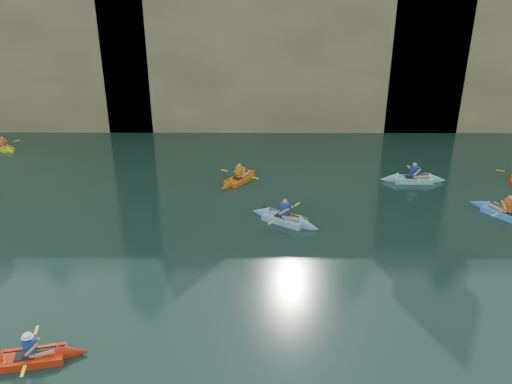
{
  "coord_description": "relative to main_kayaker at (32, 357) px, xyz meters",
  "views": [
    {
      "loc": [
        0.29,
        -11.97,
        9.82
      ],
      "look_at": [
        0.22,
        3.96,
        3.0
      ],
      "focal_mm": 35.0,
      "sensor_mm": 36.0,
      "label": 1
    }
  ],
  "objects": [
    {
      "name": "kayaker_yellow",
      "position": [
        -9.58,
        18.7,
        -0.02
      ],
      "size": [
        2.35,
        2.16,
        1.04
      ],
      "rotation": [
        0.0,
        0.0,
        -0.72
      ],
      "color": "yellow",
      "rests_on": "ground"
    },
    {
      "name": "cliff_slab_center",
      "position": [
        8.0,
        23.67,
        5.55
      ],
      "size": [
        24.0,
        2.4,
        11.4
      ],
      "primitive_type": "cube",
      "color": "#9A8A5D",
      "rests_on": "ground"
    },
    {
      "name": "ground",
      "position": [
        6.0,
        1.07,
        -0.15
      ],
      "size": [
        160.0,
        160.0,
        0.0
      ],
      "primitive_type": "plane",
      "color": "black",
      "rests_on": "ground"
    },
    {
      "name": "cliff",
      "position": [
        6.0,
        31.07,
        5.85
      ],
      "size": [
        70.0,
        16.0,
        12.0
      ],
      "primitive_type": "cube",
      "color": "tan",
      "rests_on": "ground"
    },
    {
      "name": "sea_cave_center",
      "position": [
        2.0,
        23.02,
        1.45
      ],
      "size": [
        3.5,
        1.0,
        3.2
      ],
      "primitive_type": "cube",
      "color": "black",
      "rests_on": "ground"
    },
    {
      "name": "main_kayaker",
      "position": [
        0.0,
        0.0,
        0.0
      ],
      "size": [
        3.15,
        2.08,
        1.14
      ],
      "rotation": [
        0.0,
        0.0,
        0.2
      ],
      "color": "red",
      "rests_on": "ground"
    },
    {
      "name": "sea_cave_east",
      "position": [
        16.0,
        23.02,
        2.1
      ],
      "size": [
        5.0,
        1.0,
        4.5
      ],
      "primitive_type": "cube",
      "color": "black",
      "rests_on": "ground"
    },
    {
      "name": "kayaker_blue_east",
      "position": [
        17.42,
        9.21,
        0.01
      ],
      "size": [
        2.8,
        3.43,
        1.31
      ],
      "rotation": [
        0.0,
        0.0,
        2.2
      ],
      "color": "#4387E3",
      "rests_on": "ground"
    },
    {
      "name": "kayaker_ltblue_mid",
      "position": [
        14.43,
        13.45,
        0.01
      ],
      "size": [
        3.46,
        2.56,
        1.31
      ],
      "rotation": [
        0.0,
        0.0,
        -0.04
      ],
      "color": "#7CBCCF",
      "rests_on": "ground"
    },
    {
      "name": "kayaker_ltblue_near",
      "position": [
        7.45,
        8.7,
        0.01
      ],
      "size": [
        3.26,
        2.55,
        1.34
      ],
      "rotation": [
        0.0,
        0.0,
        -0.59
      ],
      "color": "#7EA9D2",
      "rests_on": "ground"
    },
    {
      "name": "kayaker_orange",
      "position": [
        5.32,
        13.46,
        -0.0
      ],
      "size": [
        2.38,
        3.08,
        1.22
      ],
      "rotation": [
        0.0,
        0.0,
        0.99
      ],
      "color": "#D75C0D",
      "rests_on": "ground"
    }
  ]
}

